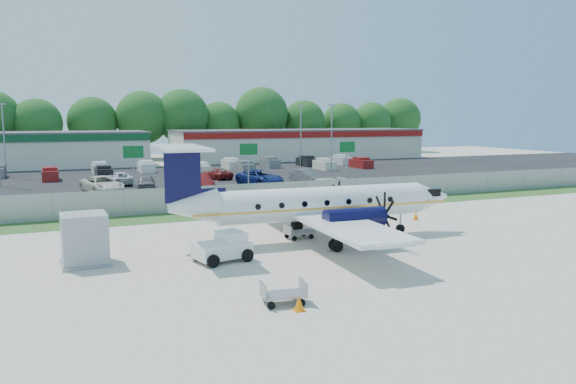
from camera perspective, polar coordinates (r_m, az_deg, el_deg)
name	(u,v)px	position (r m, az deg, el deg)	size (l,w,h in m)	color
ground	(327,242)	(33.63, 4.03, -5.14)	(170.00, 170.00, 0.00)	beige
grass_verge	(258,211)	(44.44, -3.04, -1.98)	(170.00, 4.00, 0.02)	#2D561E
access_road	(232,200)	(50.99, -5.74, -0.76)	(170.00, 8.00, 0.02)	black
parking_lot	(181,177)	(71.17, -10.81, 1.52)	(170.00, 32.00, 0.02)	black
perimeter_fence	(250,196)	(46.15, -3.90, -0.38)	(120.00, 0.06, 1.99)	gray
building_east	(299,144)	(100.06, 1.12, 4.89)	(44.40, 12.40, 5.24)	silver
sign_left	(133,159)	(52.68, -15.43, 3.21)	(1.80, 0.26, 5.00)	gray
sign_mid	(249,156)	(55.23, -4.03, 3.66)	(1.80, 0.26, 5.00)	gray
sign_right	(347,153)	(59.73, 6.01, 3.93)	(1.80, 0.26, 5.00)	gray
light_pole_ne	(332,133)	(75.78, 4.44, 5.95)	(0.90, 0.35, 9.09)	gray
light_pole_sw	(4,135)	(77.36, -26.92, 5.19)	(0.90, 0.35, 9.09)	gray
light_pole_se	(301,132)	(84.77, 1.30, 6.15)	(0.90, 0.35, 9.09)	gray
tree_line	(140,159)	(104.52, -14.82, 3.31)	(112.00, 6.00, 14.00)	#1A4F17
aircraft	(316,203)	(33.87, 2.91, -1.16)	(18.84, 18.58, 5.83)	white
pushback_tug	(224,247)	(29.43, -6.52, -5.58)	(3.09, 2.54, 1.51)	white
baggage_cart_near	(299,232)	(34.55, 1.13, -4.07)	(1.81, 1.21, 0.90)	gray
baggage_cart_far	(283,294)	(22.72, -0.46, -10.30)	(1.88, 1.28, 0.92)	gray
service_container	(85,241)	(30.23, -19.96, -4.69)	(2.41, 2.41, 2.61)	#A3A6AA
cone_nose	(416,216)	(41.81, 12.86, -2.40)	(0.41, 0.41, 0.59)	orange
cone_port_wing	(299,304)	(22.06, 1.13, -11.27)	(0.42, 0.42, 0.59)	orange
cone_starboard_wing	(232,215)	(41.44, -5.67, -2.35)	(0.40, 0.40, 0.57)	orange
road_car_mid	(322,193)	(55.13, 3.46, -0.12)	(2.04, 5.02, 1.46)	beige
road_car_east	(520,184)	(67.24, 22.48, 0.71)	(2.33, 5.06, 1.41)	navy
parked_car_a	(103,193)	(58.04, -18.32, -0.11)	(2.79, 6.06, 1.68)	beige
parked_car_b	(146,189)	(60.13, -14.19, 0.31)	(1.73, 4.30, 1.46)	#595B5E
parked_car_c	(201,188)	(59.69, -8.82, 0.40)	(1.58, 4.52, 1.49)	maroon
parked_car_d	(260,185)	(61.58, -2.86, 0.70)	(2.80, 6.08, 1.69)	navy
parked_car_e	(306,183)	(63.65, 1.85, 0.93)	(1.65, 4.74, 1.56)	#595B5E
parked_car_f	(120,185)	(64.48, -16.68, 0.70)	(2.38, 5.16, 1.43)	silver
parked_car_g	(216,179)	(68.02, -7.30, 1.30)	(2.12, 4.61, 1.28)	maroon
far_parking_rows	(173,173)	(76.04, -11.62, 1.87)	(56.00, 10.00, 1.60)	gray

